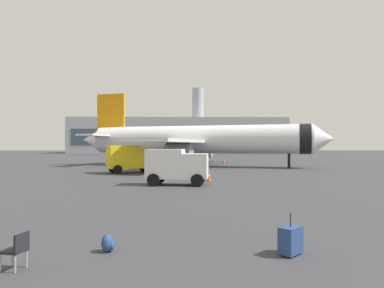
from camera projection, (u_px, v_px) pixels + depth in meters
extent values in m
cylinder|color=white|center=(199.00, 139.00, 48.95)|extent=(29.67, 13.04, 3.80)
cone|color=white|center=(324.00, 139.00, 44.38)|extent=(3.41, 4.18, 3.61)
cone|color=white|center=(93.00, 140.00, 53.63)|extent=(4.11, 4.25, 3.42)
cylinder|color=black|center=(305.00, 139.00, 45.00)|extent=(2.55, 4.12, 3.88)
cube|color=white|center=(206.00, 142.00, 56.91)|extent=(9.59, 16.70, 0.36)
cube|color=white|center=(172.00, 141.00, 41.56)|extent=(9.59, 16.70, 0.36)
cylinder|color=gray|center=(202.00, 150.00, 54.50)|extent=(3.73, 3.09, 2.20)
cylinder|color=gray|center=(179.00, 152.00, 43.95)|extent=(3.73, 3.09, 2.20)
cube|color=orange|center=(111.00, 116.00, 52.77)|extent=(4.29, 1.73, 6.40)
cube|color=white|center=(118.00, 136.00, 55.97)|extent=(4.36, 6.51, 0.24)
cube|color=white|center=(96.00, 135.00, 49.83)|extent=(4.36, 6.51, 0.24)
cylinder|color=black|center=(289.00, 161.00, 45.56)|extent=(0.36, 0.36, 1.80)
cylinder|color=black|center=(190.00, 159.00, 51.81)|extent=(0.44, 0.44, 1.80)
cylinder|color=black|center=(179.00, 160.00, 47.20)|extent=(0.44, 0.44, 1.80)
cube|color=yellow|center=(145.00, 158.00, 38.15)|extent=(2.41, 2.68, 2.04)
cube|color=#1E232D|center=(152.00, 154.00, 38.46)|extent=(0.85, 1.85, 0.84)
cube|color=yellow|center=(123.00, 157.00, 37.14)|extent=(3.73, 3.25, 2.40)
cylinder|color=black|center=(143.00, 167.00, 39.24)|extent=(0.91, 0.56, 0.90)
cylinder|color=black|center=(150.00, 169.00, 37.16)|extent=(0.91, 0.56, 0.90)
cylinder|color=black|center=(113.00, 168.00, 37.82)|extent=(0.91, 0.56, 0.90)
cylinder|color=black|center=(118.00, 170.00, 35.73)|extent=(0.91, 0.56, 0.90)
cube|color=white|center=(195.00, 166.00, 25.69)|extent=(2.03, 2.23, 1.78)
cube|color=#1E232D|center=(206.00, 160.00, 25.61)|extent=(0.34, 1.79, 0.74)
cube|color=white|center=(165.00, 164.00, 25.93)|extent=(2.90, 2.36, 2.10)
cylinder|color=black|center=(200.00, 178.00, 26.71)|extent=(0.92, 0.35, 0.90)
cylinder|color=black|center=(197.00, 180.00, 24.62)|extent=(0.92, 0.35, 0.90)
cylinder|color=black|center=(159.00, 177.00, 27.04)|extent=(0.92, 0.35, 0.90)
cylinder|color=black|center=(153.00, 180.00, 24.95)|extent=(0.92, 0.35, 0.90)
cube|color=#F2590C|center=(209.00, 181.00, 28.81)|extent=(0.44, 0.44, 0.04)
cone|color=#F2590C|center=(209.00, 176.00, 28.81)|extent=(0.36, 0.36, 0.76)
cylinder|color=white|center=(209.00, 175.00, 28.81)|extent=(0.23, 0.23, 0.10)
cube|color=#F2590C|center=(224.00, 164.00, 55.86)|extent=(0.44, 0.44, 0.04)
cone|color=#F2590C|center=(224.00, 161.00, 55.86)|extent=(0.36, 0.36, 0.68)
cylinder|color=white|center=(224.00, 161.00, 55.86)|extent=(0.23, 0.23, 0.10)
cube|color=navy|center=(291.00, 240.00, 9.37)|extent=(0.74, 0.73, 0.70)
cylinder|color=black|center=(291.00, 220.00, 9.37)|extent=(0.02, 0.02, 0.36)
cylinder|color=black|center=(295.00, 252.00, 9.52)|extent=(0.08, 0.08, 0.08)
cylinder|color=black|center=(286.00, 255.00, 9.21)|extent=(0.08, 0.08, 0.08)
ellipsoid|color=navy|center=(107.00, 243.00, 9.63)|extent=(0.32, 0.40, 0.48)
ellipsoid|color=navy|center=(112.00, 246.00, 9.63)|extent=(0.12, 0.28, 0.24)
cube|color=black|center=(14.00, 251.00, 8.26)|extent=(0.59, 0.59, 0.06)
cube|color=black|center=(22.00, 242.00, 8.21)|extent=(0.17, 0.48, 0.40)
cylinder|color=#999EA5|center=(1.00, 262.00, 8.11)|extent=(0.04, 0.04, 0.44)
cylinder|color=#999EA5|center=(13.00, 257.00, 8.49)|extent=(0.04, 0.04, 0.44)
cylinder|color=#999EA5|center=(15.00, 263.00, 8.03)|extent=(0.04, 0.04, 0.44)
cylinder|color=#999EA5|center=(27.00, 258.00, 8.40)|extent=(0.04, 0.04, 0.44)
cube|color=#9EA3AD|center=(179.00, 136.00, 136.93)|extent=(79.01, 23.64, 12.89)
cube|color=#334756|center=(179.00, 137.00, 125.06)|extent=(75.06, 0.10, 5.80)
cylinder|color=#9EA3AD|center=(198.00, 104.00, 137.22)|extent=(4.40, 4.40, 12.00)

